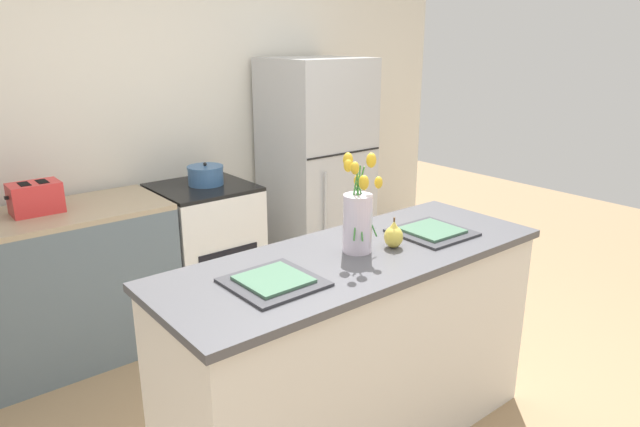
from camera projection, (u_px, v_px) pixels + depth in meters
back_wall at (157, 112)px, 3.82m from camera, size 5.20×0.08×2.70m
kitchen_island at (354, 350)px, 2.60m from camera, size 1.80×0.66×0.95m
back_counter at (19, 298)px, 3.16m from camera, size 1.68×0.60×0.91m
stove_range at (207, 250)px, 3.85m from camera, size 0.60×0.61×0.91m
refrigerator at (316, 173)px, 4.30m from camera, size 0.68×0.67×1.69m
flower_vase at (358, 216)px, 2.44m from camera, size 0.19×0.15×0.43m
pear_figurine at (394, 236)px, 2.51m from camera, size 0.08×0.08×0.14m
plate_setting_left at (274, 281)px, 2.16m from camera, size 0.33×0.33×0.02m
plate_setting_right at (432, 232)px, 2.70m from camera, size 0.33×0.33×0.02m
toaster at (35, 198)px, 3.13m from camera, size 0.28×0.18×0.17m
cooking_pot at (206, 175)px, 3.73m from camera, size 0.24×0.24×0.15m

